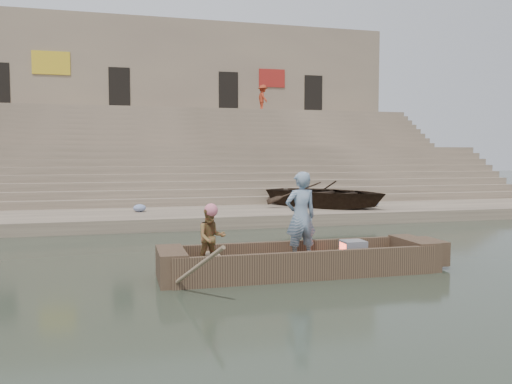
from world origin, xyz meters
name	(u,v)px	position (x,y,z in m)	size (l,w,h in m)	color
ground	(224,273)	(0.00, 0.00, 0.00)	(120.00, 120.00, 0.00)	#273124
lower_landing	(180,217)	(0.00, 8.00, 0.20)	(32.00, 4.00, 0.40)	gray
mid_landing	(163,175)	(0.00, 15.50, 1.40)	(32.00, 3.00, 2.80)	gray
upper_landing	(154,152)	(0.00, 22.50, 2.60)	(32.00, 3.00, 5.20)	gray
ghat_steps	(161,166)	(0.00, 17.19, 1.80)	(32.00, 11.00, 5.20)	gray
building_wall	(150,108)	(0.00, 26.50, 5.60)	(32.00, 5.07, 11.20)	gray
main_rowboat	(300,268)	(1.46, -0.41, 0.11)	(5.00, 1.30, 0.22)	brown
rowboat_trim	(310,258)	(1.67, -0.42, 0.31)	(6.04, 2.63, 1.83)	brown
standing_man	(301,217)	(1.52, -0.25, 1.13)	(0.66, 0.43, 1.82)	navy
rowing_man	(211,238)	(-0.34, -0.43, 0.80)	(0.57, 0.44, 1.16)	#257129
television	(353,250)	(2.60, -0.41, 0.42)	(0.46, 0.42, 0.40)	slate
beached_rowboat	(326,194)	(5.59, 8.30, 0.90)	(3.42, 4.79, 0.99)	#2D2116
pedestrian	(263,98)	(6.96, 22.51, 6.06)	(1.11, 0.64, 1.73)	#A3331B
cloth_bundles	(262,205)	(3.03, 8.21, 0.53)	(9.26, 0.73, 0.26)	#3F5999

